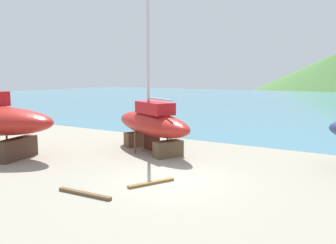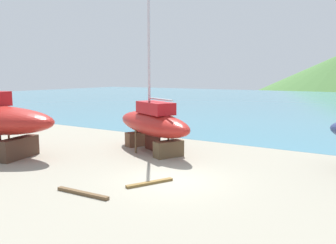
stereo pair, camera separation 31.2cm
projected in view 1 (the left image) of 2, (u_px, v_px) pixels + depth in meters
The scene contains 7 objects.
ground_plane at pixel (109, 214), 11.53m from camera, with size 52.91×52.91×0.00m, color gray.
sea_water at pixel (322, 103), 56.70m from camera, with size 160.78×79.98×0.01m, color teal.
headland_hill at pixel (336, 85), 153.29m from camera, with size 121.88×121.88×28.63m, color #447036.
sailboat_small_center at pixel (152, 123), 20.71m from camera, with size 7.46×5.02×10.76m.
worker at pixel (170, 126), 25.17m from camera, with size 0.39×0.50×1.66m.
timber_short_skew at pixel (151, 183), 14.61m from camera, with size 2.17×0.23×0.11m, color brown.
timber_long_fore at pixel (84, 194), 13.27m from camera, with size 2.49×0.19×0.13m, color brown.
Camera 1 is at (7.39, -12.66, 4.62)m, focal length 36.77 mm.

